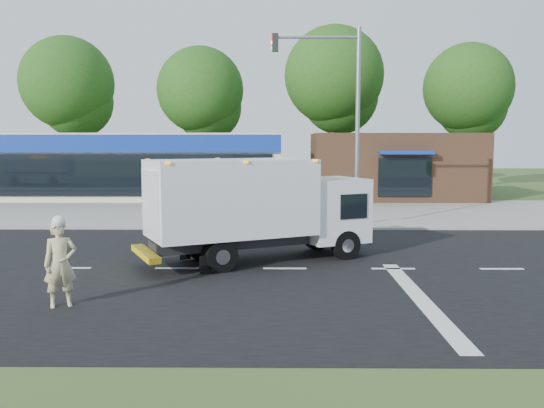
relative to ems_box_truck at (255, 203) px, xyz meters
name	(u,v)px	position (x,y,z in m)	size (l,w,h in m)	color
ground	(285,269)	(0.85, -0.99, -1.74)	(120.00, 120.00, 0.00)	#385123
road_asphalt	(285,269)	(0.85, -0.99, -1.74)	(60.00, 14.00, 0.02)	black
sidewalk	(282,224)	(0.85, 7.21, -1.68)	(60.00, 2.40, 0.12)	gray
parking_apron	(281,209)	(0.85, 13.01, -1.73)	(60.00, 9.00, 0.02)	gray
lane_markings	(339,280)	(2.20, -2.34, -1.73)	(55.20, 7.00, 0.01)	silver
ems_box_truck	(255,203)	(0.00, 0.00, 0.00)	(7.06, 4.82, 3.02)	black
emergency_worker	(60,262)	(-3.96, -4.69, -0.78)	(0.81, 0.71, 1.97)	#C4B683
retail_strip_mall	(136,166)	(-8.15, 18.94, 0.27)	(18.00, 6.20, 4.00)	beige
brown_storefront	(394,166)	(7.85, 18.99, 0.26)	(10.00, 6.70, 4.00)	#382316
traffic_signal_pole	(342,106)	(3.21, 6.61, 3.18)	(3.51, 0.25, 8.00)	gray
background_trees	(269,90)	(0.01, 27.18, 5.64)	(36.77, 7.39, 12.10)	#332114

